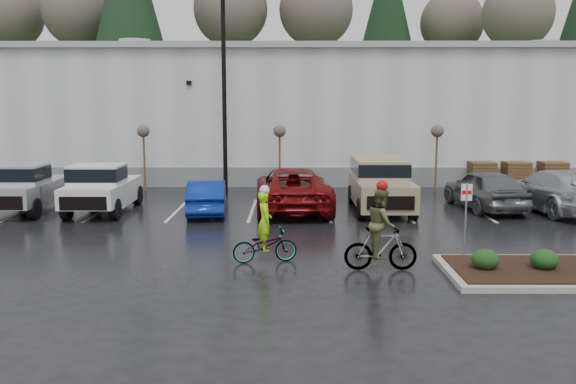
{
  "coord_description": "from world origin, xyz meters",
  "views": [
    {
      "loc": [
        -0.93,
        -16.05,
        4.48
      ],
      "look_at": [
        -1.05,
        4.41,
        1.3
      ],
      "focal_mm": 38.0,
      "sensor_mm": 36.0,
      "label": 1
    }
  ],
  "objects_px": {
    "pallet_stack_a": "(481,175)",
    "pallet_stack_c": "(552,175)",
    "car_red": "(293,189)",
    "car_far_silver": "(556,190)",
    "sapling_east": "(437,135)",
    "pickup_white": "(105,187)",
    "cyclist_olive": "(381,238)",
    "cyclist_hivis": "(265,238)",
    "sapling_west": "(143,135)",
    "car_blue": "(207,197)",
    "fire_lane_sign": "(466,212)",
    "lamppost": "(224,71)",
    "suv_tan": "(381,185)",
    "pickup_silver": "(29,186)",
    "car_grey": "(485,189)",
    "pallet_stack_b": "(516,175)",
    "sapling_mid": "(280,135)"
  },
  "relations": [
    {
      "from": "pickup_silver",
      "to": "pickup_white",
      "type": "relative_size",
      "value": 1.0
    },
    {
      "from": "sapling_east",
      "to": "car_red",
      "type": "distance_m",
      "value": 8.67
    },
    {
      "from": "pallet_stack_c",
      "to": "suv_tan",
      "type": "bearing_deg",
      "value": -146.99
    },
    {
      "from": "pallet_stack_a",
      "to": "car_blue",
      "type": "height_order",
      "value": "pallet_stack_a"
    },
    {
      "from": "sapling_east",
      "to": "car_blue",
      "type": "distance_m",
      "value": 11.87
    },
    {
      "from": "cyclist_olive",
      "to": "pallet_stack_b",
      "type": "bearing_deg",
      "value": -31.58
    },
    {
      "from": "car_far_silver",
      "to": "cyclist_olive",
      "type": "bearing_deg",
      "value": 38.26
    },
    {
      "from": "cyclist_hivis",
      "to": "sapling_west",
      "type": "bearing_deg",
      "value": 14.69
    },
    {
      "from": "sapling_west",
      "to": "cyclist_hivis",
      "type": "xyz_separation_m",
      "value": [
        6.34,
        -12.79,
        -2.06
      ]
    },
    {
      "from": "pallet_stack_a",
      "to": "pallet_stack_c",
      "type": "relative_size",
      "value": 1.0
    },
    {
      "from": "car_blue",
      "to": "pickup_silver",
      "type": "bearing_deg",
      "value": -9.92
    },
    {
      "from": "lamppost",
      "to": "pallet_stack_a",
      "type": "bearing_deg",
      "value": 9.09
    },
    {
      "from": "pickup_white",
      "to": "cyclist_olive",
      "type": "distance_m",
      "value": 12.84
    },
    {
      "from": "sapling_west",
      "to": "pallet_stack_b",
      "type": "bearing_deg",
      "value": 3.14
    },
    {
      "from": "pallet_stack_c",
      "to": "suv_tan",
      "type": "distance_m",
      "value": 11.19
    },
    {
      "from": "lamppost",
      "to": "sapling_west",
      "type": "relative_size",
      "value": 2.88
    },
    {
      "from": "pallet_stack_a",
      "to": "lamppost",
      "type": "bearing_deg",
      "value": -170.91
    },
    {
      "from": "car_red",
      "to": "car_far_silver",
      "type": "relative_size",
      "value": 1.07
    },
    {
      "from": "lamppost",
      "to": "sapling_east",
      "type": "distance_m",
      "value": 10.48
    },
    {
      "from": "pallet_stack_a",
      "to": "pallet_stack_c",
      "type": "bearing_deg",
      "value": 0.0
    },
    {
      "from": "pickup_silver",
      "to": "cyclist_olive",
      "type": "bearing_deg",
      "value": -33.46
    },
    {
      "from": "pallet_stack_b",
      "to": "fire_lane_sign",
      "type": "height_order",
      "value": "fire_lane_sign"
    },
    {
      "from": "lamppost",
      "to": "car_blue",
      "type": "relative_size",
      "value": 2.28
    },
    {
      "from": "pallet_stack_a",
      "to": "car_red",
      "type": "relative_size",
      "value": 0.22
    },
    {
      "from": "sapling_west",
      "to": "fire_lane_sign",
      "type": "bearing_deg",
      "value": -47.33
    },
    {
      "from": "lamppost",
      "to": "cyclist_hivis",
      "type": "height_order",
      "value": "lamppost"
    },
    {
      "from": "car_far_silver",
      "to": "pallet_stack_b",
      "type": "bearing_deg",
      "value": -103.64
    },
    {
      "from": "fire_lane_sign",
      "to": "cyclist_hivis",
      "type": "height_order",
      "value": "fire_lane_sign"
    },
    {
      "from": "pallet_stack_a",
      "to": "car_red",
      "type": "distance_m",
      "value": 11.1
    },
    {
      "from": "fire_lane_sign",
      "to": "pickup_white",
      "type": "xyz_separation_m",
      "value": [
        -12.14,
        7.6,
        -0.43
      ]
    },
    {
      "from": "sapling_mid",
      "to": "cyclist_olive",
      "type": "relative_size",
      "value": 1.34
    },
    {
      "from": "lamppost",
      "to": "cyclist_hivis",
      "type": "xyz_separation_m",
      "value": [
        2.34,
        -11.79,
        -5.02
      ]
    },
    {
      "from": "pickup_white",
      "to": "cyclist_hivis",
      "type": "relative_size",
      "value": 2.43
    },
    {
      "from": "sapling_east",
      "to": "pallet_stack_c",
      "type": "relative_size",
      "value": 2.37
    },
    {
      "from": "pickup_silver",
      "to": "car_red",
      "type": "relative_size",
      "value": 0.84
    },
    {
      "from": "pallet_stack_c",
      "to": "car_far_silver",
      "type": "bearing_deg",
      "value": -111.68
    },
    {
      "from": "car_blue",
      "to": "fire_lane_sign",
      "type": "bearing_deg",
      "value": 132.94
    },
    {
      "from": "lamppost",
      "to": "sapling_east",
      "type": "height_order",
      "value": "lamppost"
    },
    {
      "from": "suv_tan",
      "to": "pickup_white",
      "type": "bearing_deg",
      "value": -179.46
    },
    {
      "from": "pickup_white",
      "to": "fire_lane_sign",
      "type": "bearing_deg",
      "value": -32.04
    },
    {
      "from": "car_grey",
      "to": "car_far_silver",
      "type": "xyz_separation_m",
      "value": [
        2.65,
        -0.48,
        0.02
      ]
    },
    {
      "from": "sapling_west",
      "to": "pickup_silver",
      "type": "relative_size",
      "value": 0.62
    },
    {
      "from": "cyclist_olive",
      "to": "lamppost",
      "type": "bearing_deg",
      "value": 22.82
    },
    {
      "from": "lamppost",
      "to": "sapling_east",
      "type": "xyz_separation_m",
      "value": [
        10.0,
        1.0,
        -2.96
      ]
    },
    {
      "from": "lamppost",
      "to": "suv_tan",
      "type": "distance_m",
      "value": 9.07
    },
    {
      "from": "sapling_west",
      "to": "cyclist_hivis",
      "type": "relative_size",
      "value": 1.5
    },
    {
      "from": "car_blue",
      "to": "cyclist_hivis",
      "type": "bearing_deg",
      "value": 104.34
    },
    {
      "from": "pickup_white",
      "to": "car_far_silver",
      "type": "distance_m",
      "value": 17.89
    },
    {
      "from": "pickup_white",
      "to": "car_far_silver",
      "type": "height_order",
      "value": "pickup_white"
    },
    {
      "from": "pallet_stack_a",
      "to": "car_blue",
      "type": "distance_m",
      "value": 14.37
    }
  ]
}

